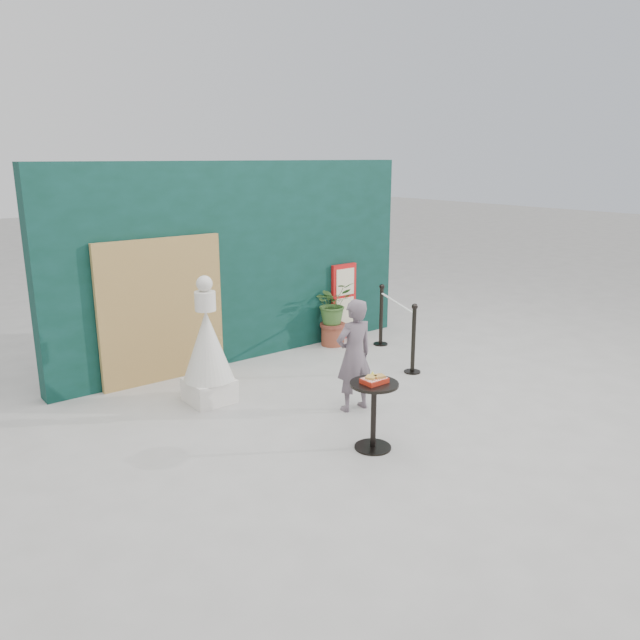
{
  "coord_description": "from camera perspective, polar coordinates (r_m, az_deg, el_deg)",
  "views": [
    {
      "loc": [
        -4.84,
        -4.95,
        3.06
      ],
      "look_at": [
        0.0,
        1.2,
        1.0
      ],
      "focal_mm": 35.0,
      "sensor_mm": 36.0,
      "label": 1
    }
  ],
  "objects": [
    {
      "name": "planter",
      "position": [
        10.29,
        1.17,
        1.02
      ],
      "size": [
        0.63,
        0.54,
        1.07
      ],
      "color": "brown",
      "rests_on": "ground"
    },
    {
      "name": "back_wall",
      "position": [
        9.57,
        -7.27,
        5.24
      ],
      "size": [
        6.0,
        0.3,
        3.0
      ],
      "primitive_type": "cube",
      "color": "#0A2E24",
      "rests_on": "ground"
    },
    {
      "name": "ground",
      "position": [
        7.57,
        5.7,
        -9.18
      ],
      "size": [
        60.0,
        60.0,
        0.0
      ],
      "primitive_type": "plane",
      "color": "#ADAAA5",
      "rests_on": "ground"
    },
    {
      "name": "statue",
      "position": [
        8.01,
        -10.24,
        -2.84
      ],
      "size": [
        0.64,
        0.64,
        1.65
      ],
      "color": "silver",
      "rests_on": "ground"
    },
    {
      "name": "bamboo_fence",
      "position": [
        8.85,
        -14.23,
        0.83
      ],
      "size": [
        1.8,
        0.08,
        2.0
      ],
      "primitive_type": "cube",
      "color": "tan",
      "rests_on": "ground"
    },
    {
      "name": "cafe_table",
      "position": [
        6.71,
        4.94,
        -7.76
      ],
      "size": [
        0.52,
        0.52,
        0.75
      ],
      "color": "black",
      "rests_on": "ground"
    },
    {
      "name": "stanchion_barrier",
      "position": [
        9.73,
        6.98,
        -0.65
      ],
      "size": [
        0.84,
        1.54,
        1.03
      ],
      "color": "black",
      "rests_on": "ground"
    },
    {
      "name": "food_basket",
      "position": [
        6.61,
        4.99,
        -5.43
      ],
      "size": [
        0.26,
        0.19,
        0.11
      ],
      "color": "#B62513",
      "rests_on": "cafe_table"
    },
    {
      "name": "menu_board",
      "position": [
        10.67,
        2.19,
        1.68
      ],
      "size": [
        0.5,
        0.07,
        1.3
      ],
      "color": "red",
      "rests_on": "ground"
    },
    {
      "name": "woman",
      "position": [
        7.64,
        3.14,
        -3.24
      ],
      "size": [
        0.54,
        0.38,
        1.41
      ],
      "primitive_type": "imported",
      "rotation": [
        0.0,
        0.0,
        3.05
      ],
      "color": "#63555E",
      "rests_on": "ground"
    }
  ]
}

